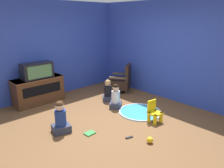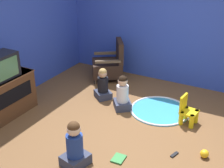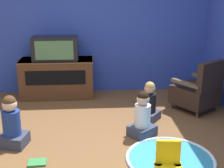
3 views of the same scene
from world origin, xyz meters
name	(u,v)px [view 1 (image 1 of 3)]	position (x,y,z in m)	size (l,w,h in m)	color
ground_plane	(111,121)	(0.00, 0.00, 0.00)	(30.00, 30.00, 0.00)	brown
wall_back	(39,51)	(-0.37, 2.50, 1.35)	(5.26, 0.12, 2.70)	#2D47B2
wall_right	(177,52)	(2.20, -0.22, 1.35)	(0.12, 5.56, 2.70)	#2D47B2
tv_cabinet	(38,90)	(-0.67, 2.16, 0.36)	(1.31, 0.54, 0.70)	#4C2D19
television	(37,71)	(-0.67, 2.11, 0.90)	(0.79, 0.37, 0.41)	black
black_armchair	(121,81)	(1.65, 1.32, 0.32)	(0.84, 0.85, 0.85)	brown
yellow_kid_chair	(154,114)	(0.69, -0.68, 0.19)	(0.30, 0.29, 0.48)	yellow
play_mat	(140,112)	(0.85, -0.15, 0.01)	(1.06, 1.06, 0.04)	teal
child_watching_left	(116,97)	(0.62, 0.48, 0.28)	(0.43, 0.42, 0.64)	#33384C
child_watching_center	(61,119)	(-1.06, 0.33, 0.29)	(0.40, 0.37, 0.67)	#33384C
child_watching_right	(108,92)	(0.81, 0.99, 0.26)	(0.40, 0.41, 0.60)	#33384C
toy_ball	(150,140)	(-0.08, -1.16, 0.06)	(0.12, 0.12, 0.12)	yellow
book	(90,133)	(-0.69, -0.13, 0.01)	(0.22, 0.17, 0.02)	#337F3D
remote_control	(129,137)	(-0.23, -0.78, 0.01)	(0.16, 0.09, 0.02)	black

